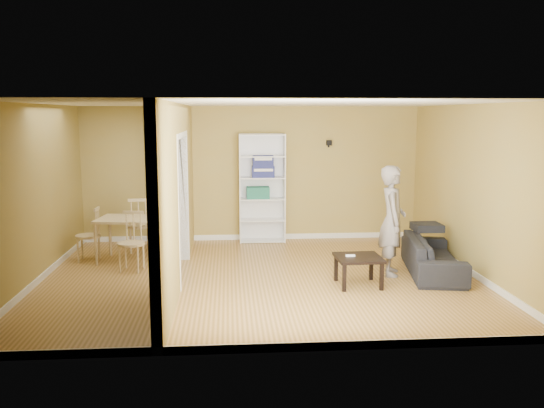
{
  "coord_description": "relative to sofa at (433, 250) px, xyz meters",
  "views": [
    {
      "loc": [
        -0.46,
        -8.39,
        2.44
      ],
      "look_at": [
        0.2,
        0.2,
        1.1
      ],
      "focal_mm": 38.0,
      "sensor_mm": 36.0,
      "label": 1
    }
  ],
  "objects": [
    {
      "name": "room_shell",
      "position": [
        -2.7,
        -0.09,
        0.94
      ],
      "size": [
        6.5,
        6.5,
        6.5
      ],
      "color": "#AE8147",
      "rests_on": "ground"
    },
    {
      "name": "partition",
      "position": [
        -3.9,
        -0.09,
        0.94
      ],
      "size": [
        0.22,
        5.5,
        2.6
      ],
      "primitive_type": null,
      "color": "#A88C3C",
      "rests_on": "ground"
    },
    {
      "name": "wall_speaker",
      "position": [
        -1.2,
        2.6,
        1.54
      ],
      "size": [
        0.1,
        0.1,
        0.1
      ],
      "primitive_type": "cube",
      "color": "black",
      "rests_on": "room_shell"
    },
    {
      "name": "sofa",
      "position": [
        0.0,
        0.0,
        0.0
      ],
      "size": [
        2.01,
        1.12,
        0.72
      ],
      "primitive_type": "imported",
      "rotation": [
        0.0,
        0.0,
        1.4
      ],
      "color": "#313133",
      "rests_on": "ground"
    },
    {
      "name": "person",
      "position": [
        -0.67,
        -0.03,
        0.63
      ],
      "size": [
        0.82,
        0.69,
        1.98
      ],
      "primitive_type": "imported",
      "rotation": [
        0.0,
        0.0,
        1.37
      ],
      "color": "slate",
      "rests_on": "ground"
    },
    {
      "name": "bookshelf",
      "position": [
        -2.51,
        2.52,
        0.68
      ],
      "size": [
        0.88,
        0.38,
        2.08
      ],
      "color": "white",
      "rests_on": "ground"
    },
    {
      "name": "paper_box_teal",
      "position": [
        -2.59,
        2.46,
        0.6
      ],
      "size": [
        0.43,
        0.28,
        0.22
      ],
      "primitive_type": "cube",
      "color": "teal",
      "rests_on": "bookshelf"
    },
    {
      "name": "paper_box_navy_b",
      "position": [
        -2.49,
        2.46,
        1.0
      ],
      "size": [
        0.42,
        0.27,
        0.22
      ],
      "primitive_type": "cube",
      "color": "navy",
      "rests_on": "bookshelf"
    },
    {
      "name": "paper_box_navy_c",
      "position": [
        -2.49,
        2.46,
        1.19
      ],
      "size": [
        0.39,
        0.25,
        0.2
      ],
      "primitive_type": "cube",
      "color": "#101555",
      "rests_on": "bookshelf"
    },
    {
      "name": "coffee_table",
      "position": [
        -1.31,
        -0.57,
        0.0
      ],
      "size": [
        0.64,
        0.64,
        0.43
      ],
      "rotation": [
        0.0,
        0.0,
        0.03
      ],
      "color": "black",
      "rests_on": "ground"
    },
    {
      "name": "game_controller",
      "position": [
        -1.42,
        -0.55,
        0.08
      ],
      "size": [
        0.13,
        0.04,
        0.03
      ],
      "primitive_type": "cube",
      "color": "white",
      "rests_on": "coffee_table"
    },
    {
      "name": "dining_table",
      "position": [
        -4.75,
        1.13,
        0.29
      ],
      "size": [
        1.17,
        0.78,
        0.73
      ],
      "rotation": [
        0.0,
        0.0,
        -0.14
      ],
      "color": "tan",
      "rests_on": "ground"
    },
    {
      "name": "chair_left",
      "position": [
        -5.51,
        1.17,
        0.09
      ],
      "size": [
        0.42,
        0.42,
        0.91
      ],
      "primitive_type": null,
      "rotation": [
        0.0,
        0.0,
        -1.56
      ],
      "color": "beige",
      "rests_on": "ground"
    },
    {
      "name": "chair_near",
      "position": [
        -4.69,
        0.49,
        0.11
      ],
      "size": [
        0.49,
        0.49,
        0.93
      ],
      "primitive_type": null,
      "rotation": [
        0.0,
        0.0,
        -0.15
      ],
      "color": "tan",
      "rests_on": "ground"
    },
    {
      "name": "chair_far",
      "position": [
        -4.77,
        1.81,
        0.13
      ],
      "size": [
        0.52,
        0.52,
        0.99
      ],
      "primitive_type": null,
      "rotation": [
        0.0,
        0.0,
        3.3
      ],
      "color": "#D9AD7D",
      "rests_on": "ground"
    }
  ]
}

